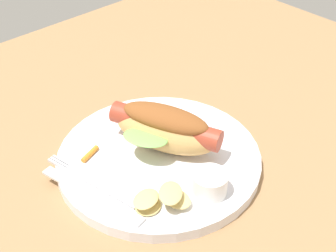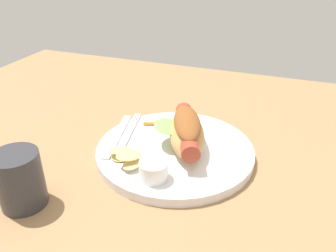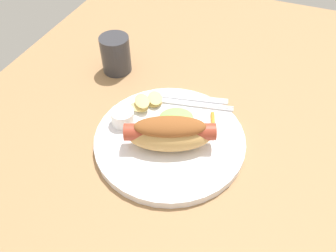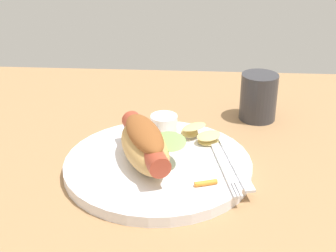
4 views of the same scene
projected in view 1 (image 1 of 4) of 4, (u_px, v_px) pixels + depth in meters
The scene contains 8 objects.
ground_plane at pixel (132, 175), 64.46cm from camera, with size 120.00×90.00×1.80cm, color #9E754C.
plate at pixel (159, 159), 64.58cm from camera, with size 27.29×27.29×1.60cm, color white.
hot_dog at pixel (165, 128), 63.50cm from camera, with size 12.24×15.51×6.14cm.
sauce_ramekin at pixel (210, 184), 57.65cm from camera, with size 4.35×4.35×2.90cm, color white.
fork at pixel (94, 182), 59.65cm from camera, with size 4.03×14.56×0.40cm.
knife at pixel (91, 195), 57.92cm from camera, with size 15.48×1.40×0.36cm, color silver.
chips_pile at pixel (160, 199), 56.13cm from camera, with size 7.22×6.30×2.41cm.
carrot_garnish at pixel (90, 154), 63.62cm from camera, with size 3.20×1.65×0.69cm.
Camera 1 is at (-28.34, -37.73, 43.78)cm, focal length 51.23 mm.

